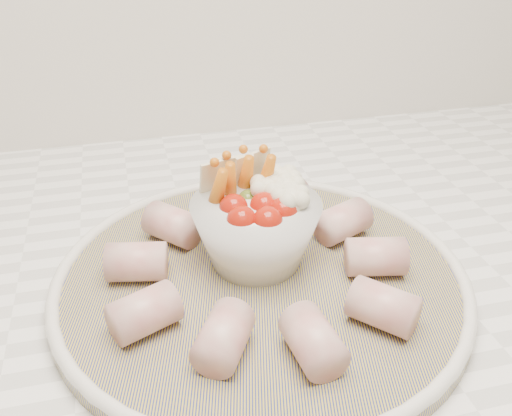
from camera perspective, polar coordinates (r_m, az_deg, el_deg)
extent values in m
cube|color=white|center=(0.67, 13.22, -2.65)|extent=(2.04, 0.62, 0.04)
cylinder|color=navy|center=(0.54, 0.47, -7.35)|extent=(0.46, 0.46, 0.01)
torus|color=white|center=(0.53, 0.48, -6.71)|extent=(0.38, 0.38, 0.01)
sphere|color=#AC190B|center=(0.49, -1.46, -1.25)|extent=(0.03, 0.03, 0.03)
sphere|color=#AC190B|center=(0.49, 1.18, -1.32)|extent=(0.03, 0.03, 0.03)
sphere|color=#AC190B|center=(0.51, 2.73, -0.32)|extent=(0.03, 0.03, 0.03)
sphere|color=#AC190B|center=(0.51, -2.25, -0.01)|extent=(0.03, 0.03, 0.03)
sphere|color=#AC190B|center=(0.52, 0.81, 0.17)|extent=(0.03, 0.03, 0.03)
sphere|color=#4F6923|center=(0.53, -0.79, 0.81)|extent=(0.02, 0.02, 0.02)
cone|color=#C86412|center=(0.53, -2.67, 2.14)|extent=(0.02, 0.04, 0.06)
cone|color=#C86412|center=(0.54, -1.01, 2.81)|extent=(0.02, 0.04, 0.06)
cone|color=#C86412|center=(0.54, 1.00, 2.86)|extent=(0.03, 0.04, 0.06)
cone|color=#C86412|center=(0.52, -3.87, 1.35)|extent=(0.03, 0.04, 0.06)
sphere|color=silver|center=(0.53, 2.97, 1.49)|extent=(0.03, 0.03, 0.03)
sphere|color=silver|center=(0.52, 3.52, 0.37)|extent=(0.03, 0.03, 0.03)
sphere|color=silver|center=(0.55, 2.69, 2.39)|extent=(0.03, 0.03, 0.03)
sphere|color=silver|center=(0.53, 1.20, 1.46)|extent=(0.03, 0.03, 0.03)
cube|color=beige|center=(0.55, -2.43, 3.17)|extent=(0.04, 0.01, 0.04)
cube|color=beige|center=(0.55, -0.52, 3.58)|extent=(0.04, 0.03, 0.04)
cube|color=beige|center=(0.54, -3.65, 2.80)|extent=(0.04, 0.02, 0.04)
cylinder|color=#C15A58|center=(0.58, 8.66, -1.35)|extent=(0.06, 0.05, 0.04)
cylinder|color=#C15A58|center=(0.61, 3.29, 0.75)|extent=(0.06, 0.06, 0.04)
cylinder|color=#C15A58|center=(0.62, -3.40, 0.92)|extent=(0.04, 0.06, 0.04)
cylinder|color=#C15A58|center=(0.58, -8.32, -1.67)|extent=(0.06, 0.06, 0.04)
cylinder|color=#C15A58|center=(0.53, -11.83, -5.28)|extent=(0.06, 0.05, 0.04)
cylinder|color=#C15A58|center=(0.47, -11.11, -10.22)|extent=(0.06, 0.05, 0.04)
cylinder|color=#C15A58|center=(0.44, -3.27, -12.77)|extent=(0.06, 0.06, 0.04)
cylinder|color=#C15A58|center=(0.44, 5.74, -13.08)|extent=(0.04, 0.06, 0.04)
cylinder|color=#C15A58|center=(0.48, 12.62, -9.62)|extent=(0.06, 0.06, 0.04)
cylinder|color=#C15A58|center=(0.54, 11.90, -4.78)|extent=(0.06, 0.05, 0.04)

